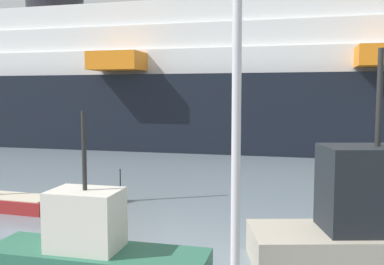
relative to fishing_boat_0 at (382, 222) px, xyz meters
The scene contains 4 objects.
fishing_boat_0 is the anchor object (origin of this frame).
fishing_boat_1 9.11m from the fishing_boat_0, 156.20° to the right, with size 6.35×1.91×5.02m.
channel_buoy_1 12.65m from the fishing_boat_0, 153.58° to the left, with size 0.62×0.62×1.71m.
cruise_ship 34.08m from the fishing_boat_0, 101.80° to the left, with size 135.00×23.92×21.39m.
Camera 1 is at (4.76, -6.04, 5.46)m, focal length 39.68 mm.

